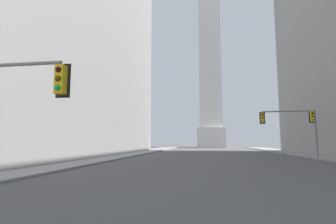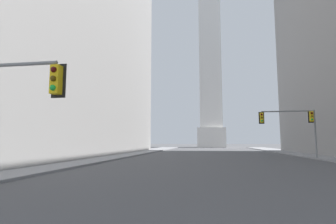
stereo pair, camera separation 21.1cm
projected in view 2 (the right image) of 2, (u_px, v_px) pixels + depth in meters
The scene contains 4 objects.
sidewalk_left at pixel (110, 157), 31.18m from camera, with size 5.00×100.00×0.15m, color gray.
building_left at pixel (15, 0), 34.10m from camera, with size 25.44×51.50×40.47m.
obelisk at pixel (210, 58), 84.85m from camera, with size 8.53×8.53×60.48m.
traffic_light_mid_right at pixel (295, 121), 28.18m from camera, with size 5.88×0.52×5.23m.
Camera 2 is at (-0.91, -0.15, 1.86)m, focal length 28.00 mm.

